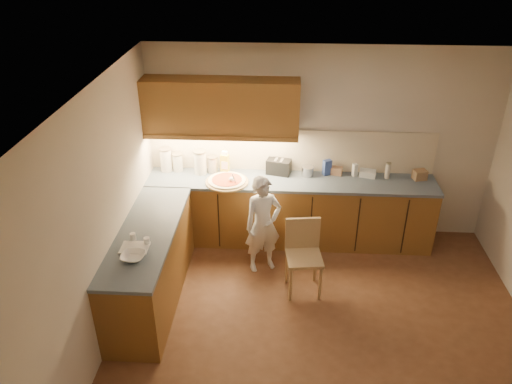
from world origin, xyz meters
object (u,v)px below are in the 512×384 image
(child, at_px, (263,225))
(toaster, at_px, (279,167))
(wooden_chair, at_px, (303,251))
(oil_jug, at_px, (225,163))
(pizza_on_board, at_px, (227,181))

(child, height_order, toaster, child)
(child, height_order, wooden_chair, child)
(oil_jug, bearing_deg, toaster, 3.09)
(oil_jug, bearing_deg, pizza_on_board, -78.15)
(toaster, bearing_deg, oil_jug, -163.28)
(child, relative_size, oil_jug, 3.97)
(wooden_chair, relative_size, toaster, 2.61)
(oil_jug, xyz_separation_m, toaster, (0.71, 0.04, -0.05))
(pizza_on_board, distance_m, toaster, 0.73)
(oil_jug, height_order, toaster, oil_jug)
(toaster, bearing_deg, pizza_on_board, -141.32)
(child, bearing_deg, wooden_chair, -59.59)
(pizza_on_board, relative_size, oil_jug, 1.72)
(pizza_on_board, xyz_separation_m, oil_jug, (-0.06, 0.27, 0.12))
(pizza_on_board, relative_size, toaster, 1.60)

